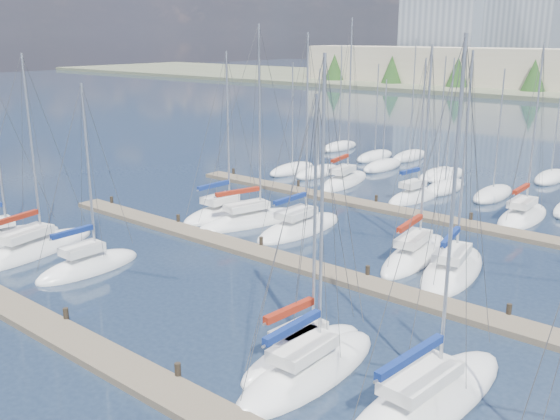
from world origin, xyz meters
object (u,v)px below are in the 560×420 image
Objects in this scene: sailboat_j at (300,228)px; sailboat_n at (344,181)px; sailboat_p at (522,216)px; sailboat_e at (309,370)px; sailboat_f at (426,401)px; sailboat_l at (452,270)px; sailboat_d at (304,354)px; sailboat_k at (415,255)px; sailboat_b at (33,249)px; sailboat_c at (88,266)px; sailboat_i at (252,220)px; sailboat_h at (224,213)px; sailboat_o at (414,197)px.

sailboat_n is at bearing 112.20° from sailboat_j.
sailboat_e is (1.15, -27.86, -0.00)m from sailboat_p.
sailboat_f is (22.66, -27.86, -0.02)m from sailboat_n.
sailboat_l is 0.86× the size of sailboat_n.
sailboat_k reaches higher than sailboat_d.
sailboat_c is at bearing -6.16° from sailboat_b.
sailboat_b is 24.12m from sailboat_k.
sailboat_c is 17.11m from sailboat_e.
sailboat_i is 1.09× the size of sailboat_k.
sailboat_b is at bearing -109.33° from sailboat_n.
sailboat_h reaches higher than sailboat_d.
sailboat_j is 6.82m from sailboat_h.
sailboat_o is 0.91× the size of sailboat_p.
sailboat_o is 0.95× the size of sailboat_h.
sailboat_o is 0.90× the size of sailboat_k.
sailboat_n is 34.07m from sailboat_e.
sailboat_j is at bearing 9.02° from sailboat_h.
sailboat_j reaches higher than sailboat_h.
sailboat_d is 18.05m from sailboat_j.
sailboat_i is at bearing 0.18° from sailboat_h.
sailboat_b is at bearing -101.53° from sailboat_h.
sailboat_i reaches higher than sailboat_c.
sailboat_n is at bearing 178.63° from sailboat_o.
sailboat_e reaches higher than sailboat_b.
sailboat_f is 24.46m from sailboat_i.
sailboat_d is 28.49m from sailboat_o.
sailboat_l is at bearing -88.80° from sailboat_p.
sailboat_j reaches higher than sailboat_b.
sailboat_o is 29.67m from sailboat_e.
sailboat_e is 0.99× the size of sailboat_k.
sailboat_l is at bearing 20.33° from sailboat_b.
sailboat_f is at bearing -10.45° from sailboat_b.
sailboat_d is at bearing -91.54° from sailboat_p.
sailboat_c is 0.94× the size of sailboat_o.
sailboat_k is at bearing -55.11° from sailboat_o.
sailboat_k reaches higher than sailboat_h.
sailboat_h is at bearing -173.53° from sailboat_j.
sailboat_j is 1.00× the size of sailboat_f.
sailboat_l is 0.90× the size of sailboat_i.
sailboat_p reaches higher than sailboat_o.
sailboat_f reaches higher than sailboat_p.
sailboat_i reaches higher than sailboat_f.
sailboat_c is 0.89× the size of sailboat_h.
sailboat_b is 0.97× the size of sailboat_e.
sailboat_c is 0.81× the size of sailboat_f.
sailboat_l is (9.77, -13.58, -0.02)m from sailboat_o.
sailboat_n reaches higher than sailboat_e.
sailboat_k reaches higher than sailboat_o.
sailboat_p reaches higher than sailboat_e.
sailboat_o is 16.73m from sailboat_l.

